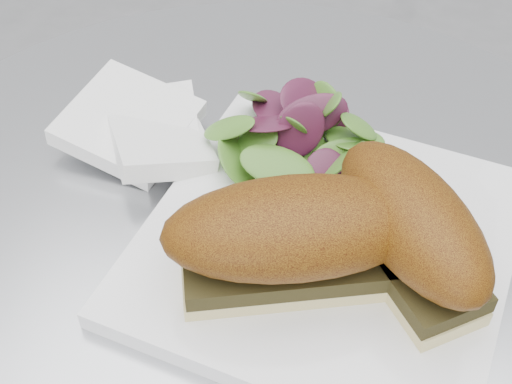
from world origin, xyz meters
The scene contains 5 objects.
plate centered at (0.06, 0.00, 0.74)m, with size 0.27×0.27×0.02m, color white.
sandwich_left centered at (0.04, -0.04, 0.79)m, with size 0.20×0.15×0.08m.
sandwich_right centered at (0.12, 0.00, 0.79)m, with size 0.16×0.16×0.08m.
salad centered at (0.01, 0.08, 0.77)m, with size 0.12×0.12×0.05m, color #55902F, non-canonical shape.
napkin centered at (-0.12, 0.06, 0.74)m, with size 0.13×0.13×0.02m, color white, non-canonical shape.
Camera 1 is at (0.12, -0.34, 1.15)m, focal length 50.00 mm.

